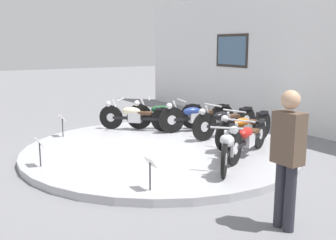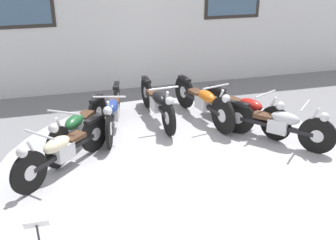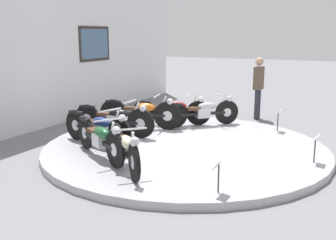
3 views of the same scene
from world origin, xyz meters
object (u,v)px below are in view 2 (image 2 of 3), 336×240
motorcycle_silver (279,123)px  motorcycle_blue (113,110)px  motorcycle_orange (203,100)px  motorcycle_red (246,109)px  motorcycle_cream (62,149)px  motorcycle_green (78,126)px  motorcycle_black (157,102)px  info_placard_front_left (37,229)px

motorcycle_silver → motorcycle_blue: bearing=154.9°
motorcycle_blue → motorcycle_orange: 1.71m
motorcycle_red → motorcycle_silver: 0.75m
motorcycle_cream → motorcycle_silver: size_ratio=0.98×
motorcycle_red → motorcycle_orange: bearing=141.0°
motorcycle_silver → motorcycle_cream: bearing=180.0°
motorcycle_green → motorcycle_black: bearing=25.0°
motorcycle_green → motorcycle_black: motorcycle_black is taller
motorcycle_green → motorcycle_cream: bearing=-110.2°
motorcycle_blue → motorcycle_orange: (1.71, 0.00, 0.01)m
motorcycle_green → motorcycle_red: bearing=-0.1°
motorcycle_orange → motorcycle_silver: (0.90, -1.22, -0.03)m
motorcycle_red → motorcycle_silver: bearing=-69.6°
motorcycle_cream → motorcycle_silver: 3.50m
motorcycle_cream → motorcycle_blue: (0.90, 1.22, 0.02)m
motorcycle_cream → motorcycle_orange: bearing=25.1°
motorcycle_orange → info_placard_front_left: 4.14m
motorcycle_green → motorcycle_silver: size_ratio=1.20×
motorcycle_green → motorcycle_orange: bearing=12.3°
motorcycle_green → info_placard_front_left: (-0.54, -2.45, -0.02)m
motorcycle_orange → motorcycle_red: (0.64, -0.52, -0.03)m
motorcycle_black → motorcycle_orange: 0.87m
motorcycle_black → motorcycle_silver: (1.75, -1.40, -0.02)m
motorcycle_orange → motorcycle_silver: 1.51m
motorcycle_cream → info_placard_front_left: 1.77m
motorcycle_red → info_placard_front_left: size_ratio=3.48×
motorcycle_green → motorcycle_blue: 0.82m
motorcycle_green → motorcycle_orange: (2.34, 0.51, 0.01)m
motorcycle_cream → motorcycle_red: 3.32m
motorcycle_cream → motorcycle_green: motorcycle_green is taller
motorcycle_black → info_placard_front_left: motorcycle_black is taller
motorcycle_blue → motorcycle_black: (0.86, 0.19, -0.00)m
motorcycle_green → motorcycle_blue: size_ratio=0.89×
info_placard_front_left → motorcycle_orange: bearing=45.7°
motorcycle_red → info_placard_front_left: motorcycle_red is taller
motorcycle_green → info_placard_front_left: size_ratio=3.40×
info_placard_front_left → motorcycle_silver: bearing=24.8°
motorcycle_cream → motorcycle_green: (0.26, 0.71, 0.01)m
motorcycle_cream → motorcycle_orange: (2.60, 1.22, 0.03)m
motorcycle_orange → motorcycle_silver: bearing=-53.6°
motorcycle_black → motorcycle_orange: motorcycle_orange is taller
motorcycle_blue → info_placard_front_left: (-1.18, -2.96, -0.02)m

